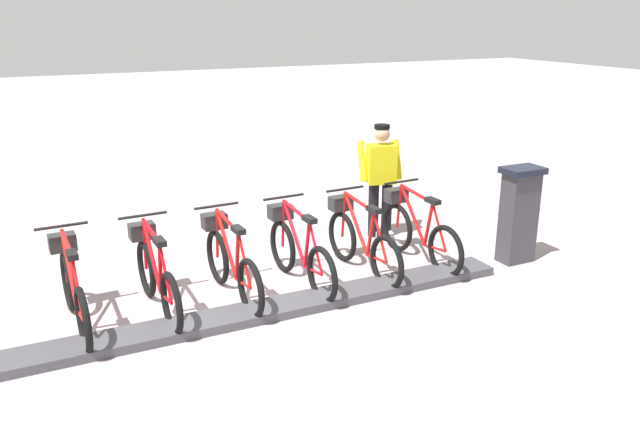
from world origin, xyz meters
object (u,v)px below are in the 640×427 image
payment_kiosk (519,213)px  worker_near_rack (381,177)px  bike_docked_0 (417,230)px  bike_docked_2 (298,250)px  bike_docked_1 (360,240)px  bike_docked_3 (230,262)px  bike_docked_4 (156,275)px  bike_docked_5 (73,289)px

payment_kiosk → worker_near_rack: 1.99m
bike_docked_0 → worker_near_rack: worker_near_rack is taller
bike_docked_2 → worker_near_rack: size_ratio=1.04×
bike_docked_0 → bike_docked_2: size_ratio=1.00×
payment_kiosk → bike_docked_0: (0.57, 1.19, -0.24)m
bike_docked_0 → bike_docked_1: same height
bike_docked_3 → bike_docked_4: bearing=90.0°
bike_docked_4 → worker_near_rack: (1.05, -3.47, 0.48)m
bike_docked_0 → bike_docked_4: 3.42m
bike_docked_1 → bike_docked_2: (0.00, 0.85, 0.00)m
bike_docked_3 → bike_docked_1: bearing=-90.0°
bike_docked_3 → bike_docked_4: (0.00, 0.85, 0.00)m
payment_kiosk → bike_docked_5: 5.49m
worker_near_rack → bike_docked_0: bearing=176.8°
bike_docked_0 → bike_docked_3: 2.56m
bike_docked_1 → bike_docked_2: same height
bike_docked_0 → bike_docked_4: bearing=90.0°
payment_kiosk → worker_near_rack: worker_near_rack is taller
payment_kiosk → bike_docked_2: 2.96m
bike_docked_1 → bike_docked_5: size_ratio=1.00×
bike_docked_2 → bike_docked_5: 2.56m
bike_docked_0 → bike_docked_2: (0.00, 1.71, 0.00)m
bike_docked_4 → bike_docked_5: same height
payment_kiosk → bike_docked_2: size_ratio=0.74×
bike_docked_2 → bike_docked_5: size_ratio=1.00×
payment_kiosk → bike_docked_4: 4.64m
bike_docked_2 → bike_docked_3: bearing=90.0°
worker_near_rack → payment_kiosk: bearing=-145.1°
bike_docked_1 → worker_near_rack: (1.05, -0.91, 0.48)m
bike_docked_0 → worker_near_rack: bearing=-3.2°
bike_docked_0 → bike_docked_1: 0.85m
bike_docked_1 → worker_near_rack: worker_near_rack is taller
payment_kiosk → worker_near_rack: bearing=34.9°
bike_docked_0 → bike_docked_3: same height
bike_docked_3 → worker_near_rack: bearing=-68.2°
bike_docked_2 → bike_docked_4: size_ratio=1.00×
bike_docked_2 → bike_docked_4: 1.71m
payment_kiosk → bike_docked_3: payment_kiosk is taller
bike_docked_0 → bike_docked_5: same height
bike_docked_1 → bike_docked_3: (0.00, 1.71, 0.00)m
payment_kiosk → bike_docked_3: (0.57, 3.75, -0.24)m
payment_kiosk → bike_docked_5: bearing=84.0°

